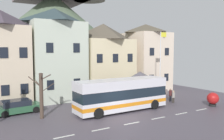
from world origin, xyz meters
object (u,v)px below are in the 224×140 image
object	(u,v)px
parked_car_00	(18,107)
harbour_buoy	(213,99)
pedestrian_03	(159,95)
pedestrian_02	(170,95)
parked_car_01	(152,91)
bus_shelter	(140,76)
townhouse_02	(55,54)
transit_bus	(122,95)
pedestrian_01	(162,93)
townhouse_03	(103,59)
public_bench	(131,93)
townhouse_01	(1,58)
flagpole	(161,62)
bare_tree_02	(41,95)
townhouse_04	(145,57)
pedestrian_00	(173,96)
hilltop_castle	(54,34)

from	to	relation	value
parked_car_00	harbour_buoy	size ratio (longest dim) A/B	2.95
parked_car_00	pedestrian_03	distance (m)	15.81
pedestrian_02	pedestrian_03	distance (m)	1.50
parked_car_01	pedestrian_02	world-z (taller)	pedestrian_02
bus_shelter	harbour_buoy	world-z (taller)	bus_shelter
townhouse_02	transit_bus	xyz separation A→B (m)	(3.89, -9.34, -4.05)
pedestrian_01	harbour_buoy	distance (m)	5.75
townhouse_03	public_bench	distance (m)	6.13
townhouse_03	townhouse_01	bearing A→B (deg)	-177.73
flagpole	public_bench	bearing A→B (deg)	106.90
townhouse_03	pedestrian_01	world-z (taller)	townhouse_03
townhouse_01	bare_tree_02	size ratio (longest dim) A/B	2.52
parked_car_01	pedestrian_03	size ratio (longest dim) A/B	2.52
townhouse_03	public_bench	bearing A→B (deg)	-57.14
townhouse_02	public_bench	bearing A→B (deg)	-19.88
townhouse_04	transit_bus	world-z (taller)	townhouse_04
flagpole	townhouse_01	bearing A→B (deg)	156.53
parked_car_01	pedestrian_00	bearing A→B (deg)	80.62
townhouse_01	parked_car_01	size ratio (longest dim) A/B	2.67
harbour_buoy	bus_shelter	bearing A→B (deg)	122.47
pedestrian_00	pedestrian_02	size ratio (longest dim) A/B	0.94
pedestrian_02	public_bench	size ratio (longest dim) A/B	1.09
flagpole	parked_car_00	bearing A→B (deg)	169.66
parked_car_01	pedestrian_02	size ratio (longest dim) A/B	2.53
pedestrian_00	hilltop_castle	bearing A→B (deg)	102.07
pedestrian_02	bare_tree_02	bearing A→B (deg)	176.90
flagpole	bare_tree_02	xyz separation A→B (m)	(-14.45, -0.08, -2.62)
pedestrian_01	pedestrian_03	bearing A→B (deg)	-155.52
bare_tree_02	parked_car_01	bearing A→B (deg)	10.29
townhouse_01	flagpole	xyz separation A→B (m)	(16.89, -7.34, -0.51)
pedestrian_02	townhouse_04	bearing A→B (deg)	69.96
bus_shelter	pedestrian_02	xyz separation A→B (m)	(2.39, -2.97, -2.09)
pedestrian_00	townhouse_02	bearing A→B (deg)	139.61
townhouse_04	parked_car_01	bearing A→B (deg)	-119.32
pedestrian_01	pedestrian_02	distance (m)	0.97
parked_car_00	pedestrian_03	xyz separation A→B (m)	(15.42, -3.46, 0.20)
hilltop_castle	harbour_buoy	xyz separation A→B (m)	(8.33, -30.48, -8.52)
flagpole	harbour_buoy	world-z (taller)	flagpole
pedestrian_02	transit_bus	bearing A→B (deg)	-174.64
bus_shelter	harbour_buoy	bearing A→B (deg)	-57.53
townhouse_01	pedestrian_03	size ratio (longest dim) A/B	6.71
public_bench	harbour_buoy	distance (m)	10.48
pedestrian_00	bare_tree_02	world-z (taller)	bare_tree_02
harbour_buoy	pedestrian_02	bearing A→B (deg)	117.45
parked_car_00	pedestrian_01	xyz separation A→B (m)	(16.29, -3.06, 0.29)
townhouse_01	townhouse_04	bearing A→B (deg)	1.51
townhouse_02	bus_shelter	xyz separation A→B (m)	(9.05, -5.65, -2.77)
townhouse_03	bare_tree_02	bearing A→B (deg)	-143.81
townhouse_02	bare_tree_02	bearing A→B (deg)	-116.21
bus_shelter	parked_car_01	bearing A→B (deg)	14.20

